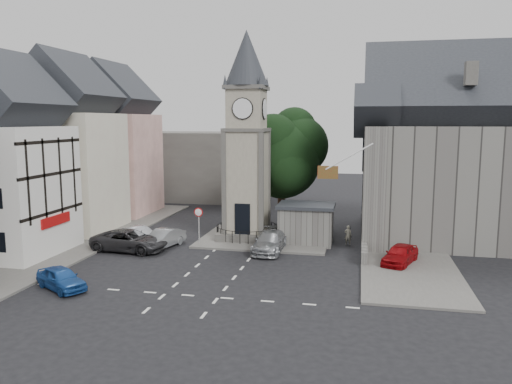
% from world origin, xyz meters
% --- Properties ---
extents(ground, '(120.00, 120.00, 0.00)m').
position_xyz_m(ground, '(0.00, 0.00, 0.00)').
color(ground, black).
rests_on(ground, ground).
extents(pavement_west, '(6.00, 30.00, 0.14)m').
position_xyz_m(pavement_west, '(-12.50, 6.00, 0.07)').
color(pavement_west, '#595651').
rests_on(pavement_west, ground).
extents(pavement_east, '(6.00, 26.00, 0.14)m').
position_xyz_m(pavement_east, '(12.00, 8.00, 0.07)').
color(pavement_east, '#595651').
rests_on(pavement_east, ground).
extents(central_island, '(10.00, 8.00, 0.16)m').
position_xyz_m(central_island, '(1.50, 8.00, 0.08)').
color(central_island, '#595651').
rests_on(central_island, ground).
extents(road_markings, '(20.00, 8.00, 0.01)m').
position_xyz_m(road_markings, '(0.00, -5.50, 0.01)').
color(road_markings, silver).
rests_on(road_markings, ground).
extents(clock_tower, '(4.86, 4.86, 16.25)m').
position_xyz_m(clock_tower, '(0.00, 7.99, 8.12)').
color(clock_tower, '#4C4944').
rests_on(clock_tower, ground).
extents(stone_shelter, '(4.30, 3.30, 3.08)m').
position_xyz_m(stone_shelter, '(4.80, 7.50, 1.55)').
color(stone_shelter, '#5A5753').
rests_on(stone_shelter, ground).
extents(town_tree, '(7.20, 7.20, 10.80)m').
position_xyz_m(town_tree, '(2.00, 13.00, 6.97)').
color(town_tree, black).
rests_on(town_tree, ground).
extents(warning_sign_post, '(0.70, 0.19, 2.85)m').
position_xyz_m(warning_sign_post, '(-3.20, 5.43, 2.03)').
color(warning_sign_post, black).
rests_on(warning_sign_post, ground).
extents(terrace_pink, '(8.10, 7.60, 12.80)m').
position_xyz_m(terrace_pink, '(-15.50, 16.00, 6.58)').
color(terrace_pink, tan).
rests_on(terrace_pink, ground).
extents(terrace_cream, '(8.10, 7.60, 12.80)m').
position_xyz_m(terrace_cream, '(-15.50, 8.00, 6.58)').
color(terrace_cream, beige).
rests_on(terrace_cream, ground).
extents(terrace_tudor, '(8.10, 7.60, 12.00)m').
position_xyz_m(terrace_tudor, '(-15.50, 0.00, 6.19)').
color(terrace_tudor, silver).
rests_on(terrace_tudor, ground).
extents(backdrop_west, '(20.00, 10.00, 8.00)m').
position_xyz_m(backdrop_west, '(-12.00, 28.00, 4.00)').
color(backdrop_west, '#4C4944').
rests_on(backdrop_west, ground).
extents(east_building, '(14.40, 11.40, 12.60)m').
position_xyz_m(east_building, '(15.59, 11.00, 6.26)').
color(east_building, '#5A5753').
rests_on(east_building, ground).
extents(east_boundary_wall, '(0.40, 16.00, 0.90)m').
position_xyz_m(east_boundary_wall, '(9.20, 10.00, 0.45)').
color(east_boundary_wall, '#5A5753').
rests_on(east_boundary_wall, ground).
extents(flagpole, '(3.68, 0.10, 2.74)m').
position_xyz_m(flagpole, '(8.00, 4.00, 7.00)').
color(flagpole, white).
rests_on(flagpole, ground).
extents(car_west_blue, '(3.96, 3.18, 1.27)m').
position_xyz_m(car_west_blue, '(-7.50, -6.00, 0.63)').
color(car_west_blue, '#1A4893').
rests_on(car_west_blue, ground).
extents(car_west_silver, '(4.61, 3.03, 1.44)m').
position_xyz_m(car_west_silver, '(-7.50, 4.03, 0.72)').
color(car_west_silver, '#B0B2B8').
rests_on(car_west_silver, ground).
extents(car_west_grey, '(5.73, 2.96, 1.55)m').
position_xyz_m(car_west_grey, '(-7.50, 2.51, 0.77)').
color(car_west_grey, '#2C2B2E').
rests_on(car_west_grey, ground).
extents(car_island_silver, '(2.43, 4.40, 1.37)m').
position_xyz_m(car_island_silver, '(-5.50, 3.89, 0.69)').
color(car_island_silver, gray).
rests_on(car_island_silver, ground).
extents(car_island_east, '(2.13, 5.01, 1.44)m').
position_xyz_m(car_island_east, '(2.50, 4.50, 0.72)').
color(car_island_east, gray).
rests_on(car_island_east, ground).
extents(car_east_red, '(2.94, 4.27, 1.35)m').
position_xyz_m(car_east_red, '(11.50, 3.00, 0.68)').
color(car_east_red, '#9C080D').
rests_on(car_east_red, ground).
extents(pedestrian, '(0.57, 0.40, 1.51)m').
position_xyz_m(pedestrian, '(8.00, 7.65, 0.75)').
color(pedestrian, '#B6AE96').
rests_on(pedestrian, ground).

